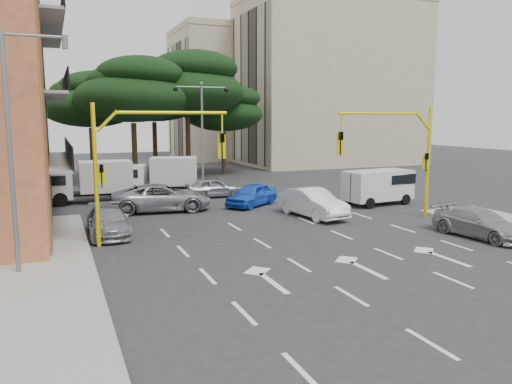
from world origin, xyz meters
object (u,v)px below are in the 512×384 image
at_px(signal_mast_right, 402,147).
at_px(van_white, 378,187).
at_px(car_silver_parked, 480,223).
at_px(box_truck_a, 90,182).
at_px(street_lamp_center, 202,117).
at_px(signal_mast_left, 139,154).
at_px(street_lamp_left, 16,138).
at_px(car_silver_cross_a, 162,198).
at_px(car_white_hatch, 313,203).
at_px(car_blue_compact, 252,195).
at_px(car_silver_wagon, 108,221).
at_px(car_silver_cross_b, 214,187).
at_px(box_truck_b, 160,176).

bearing_deg(signal_mast_right, van_white, 68.33).
height_order(car_silver_parked, van_white, van_white).
distance_m(car_silver_parked, van_white, 9.04).
height_order(car_silver_parked, box_truck_a, box_truck_a).
bearing_deg(street_lamp_center, signal_mast_left, -115.91).
relative_size(street_lamp_left, car_silver_cross_a, 1.41).
relative_size(signal_mast_right, box_truck_a, 1.12).
distance_m(car_white_hatch, car_blue_compact, 4.79).
xyz_separation_m(car_silver_wagon, van_white, (16.50, 2.16, 0.45)).
height_order(street_lamp_center, car_white_hatch, street_lamp_center).
bearing_deg(street_lamp_left, signal_mast_right, 9.39).
height_order(signal_mast_right, car_silver_cross_b, signal_mast_right).
bearing_deg(street_lamp_left, car_silver_cross_b, 51.15).
bearing_deg(signal_mast_right, street_lamp_center, 115.91).
distance_m(signal_mast_right, street_lamp_left, 18.36).
relative_size(car_silver_cross_b, box_truck_b, 0.74).
bearing_deg(car_blue_compact, street_lamp_left, -87.46).
xyz_separation_m(car_blue_compact, box_truck_a, (-9.08, 5.08, 0.62)).
bearing_deg(car_silver_wagon, car_silver_parked, -22.37).
bearing_deg(street_lamp_center, car_silver_wagon, -123.91).
distance_m(signal_mast_left, box_truck_a, 12.15).
relative_size(signal_mast_left, van_white, 1.38).
bearing_deg(box_truck_b, signal_mast_left, -179.10).
distance_m(signal_mast_left, street_lamp_center, 15.65).
height_order(car_silver_cross_a, car_silver_cross_b, car_silver_cross_a).
xyz_separation_m(car_silver_cross_a, car_silver_cross_b, (4.33, 3.74, -0.12)).
bearing_deg(car_silver_cross_b, car_blue_compact, -162.47).
distance_m(signal_mast_left, car_silver_cross_b, 13.15).
distance_m(van_white, box_truck_a, 18.21).
distance_m(car_white_hatch, car_silver_wagon, 10.83).
height_order(car_blue_compact, box_truck_b, box_truck_b).
xyz_separation_m(signal_mast_right, car_white_hatch, (-3.98, 2.30, -3.11)).
xyz_separation_m(signal_mast_left, car_blue_compact, (7.81, 6.73, -3.19)).
distance_m(signal_mast_right, car_blue_compact, 9.44).
bearing_deg(signal_mast_right, signal_mast_left, 180.00).
xyz_separation_m(car_blue_compact, car_silver_cross_a, (-5.46, 0.40, 0.10)).
bearing_deg(car_silver_cross_b, car_silver_wagon, 140.32).
bearing_deg(car_silver_cross_b, street_lamp_left, 143.42).
bearing_deg(signal_mast_left, street_lamp_center, 64.09).
bearing_deg(signal_mast_left, street_lamp_left, -146.31).
relative_size(street_lamp_center, car_white_hatch, 1.66).
relative_size(car_silver_cross_a, box_truck_b, 1.07).
height_order(signal_mast_left, street_lamp_left, street_lamp_left).
distance_m(signal_mast_right, street_lamp_center, 15.65).
height_order(signal_mast_left, car_silver_cross_b, signal_mast_left).
height_order(car_silver_cross_b, box_truck_a, box_truck_a).
xyz_separation_m(street_lamp_left, van_white, (19.79, 7.26, -3.63)).
xyz_separation_m(signal_mast_left, car_silver_cross_b, (6.68, 10.87, -3.22)).
bearing_deg(box_truck_a, signal_mast_right, -126.85).
xyz_separation_m(street_lamp_center, van_white, (8.50, -9.74, -4.34)).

